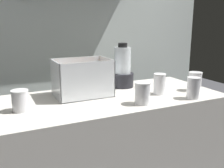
% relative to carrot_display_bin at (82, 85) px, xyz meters
% --- Properties ---
extents(counter, '(1.40, 0.64, 0.90)m').
position_rel_carrot_display_bin_xyz_m(counter, '(0.16, -0.10, -0.52)').
color(counter, beige).
rests_on(counter, ground_plane).
extents(back_wall_unit, '(2.60, 0.24, 2.50)m').
position_rel_carrot_display_bin_xyz_m(back_wall_unit, '(0.16, 0.67, 0.30)').
color(back_wall_unit, silver).
rests_on(back_wall_unit, ground_plane).
extents(carrot_display_bin, '(0.34, 0.24, 0.23)m').
position_rel_carrot_display_bin_xyz_m(carrot_display_bin, '(0.00, 0.00, 0.00)').
color(carrot_display_bin, white).
rests_on(carrot_display_bin, counter).
extents(blender_pitcher, '(0.16, 0.16, 0.32)m').
position_rel_carrot_display_bin_xyz_m(blender_pitcher, '(0.34, 0.10, 0.05)').
color(blender_pitcher, black).
rests_on(blender_pitcher, counter).
extents(juice_cup_mango_far_left, '(0.09, 0.09, 0.11)m').
position_rel_carrot_display_bin_xyz_m(juice_cup_mango_far_left, '(-0.39, -0.14, -0.02)').
color(juice_cup_mango_far_left, white).
rests_on(juice_cup_mango_far_left, counter).
extents(juice_cup_beet_left, '(0.09, 0.09, 0.13)m').
position_rel_carrot_display_bin_xyz_m(juice_cup_beet_left, '(0.25, -0.31, -0.01)').
color(juice_cup_beet_left, white).
rests_on(juice_cup_beet_left, counter).
extents(juice_cup_orange_middle, '(0.08, 0.08, 0.13)m').
position_rel_carrot_display_bin_xyz_m(juice_cup_orange_middle, '(0.46, -0.18, -0.01)').
color(juice_cup_orange_middle, white).
rests_on(juice_cup_orange_middle, counter).
extents(juice_cup_pomegranate_right, '(0.08, 0.08, 0.13)m').
position_rel_carrot_display_bin_xyz_m(juice_cup_pomegranate_right, '(0.59, -0.35, -0.01)').
color(juice_cup_pomegranate_right, white).
rests_on(juice_cup_pomegranate_right, counter).
extents(juice_cup_carrot_far_right, '(0.09, 0.09, 0.13)m').
position_rel_carrot_display_bin_xyz_m(juice_cup_carrot_far_right, '(0.73, -0.21, -0.02)').
color(juice_cup_carrot_far_right, white).
rests_on(juice_cup_carrot_far_right, counter).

